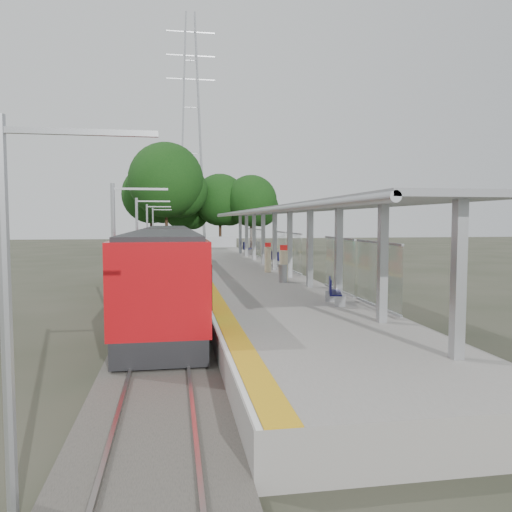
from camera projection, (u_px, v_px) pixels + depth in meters
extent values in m
plane|color=#474438|center=(339.00, 379.00, 12.69)|extent=(200.00, 200.00, 0.00)
cube|color=#59544C|center=(168.00, 282.00, 31.63)|extent=(3.00, 70.00, 0.24)
cube|color=gray|center=(238.00, 275.00, 32.34)|extent=(6.00, 50.00, 1.00)
cube|color=gold|center=(199.00, 268.00, 31.88)|extent=(0.60, 50.00, 0.02)
cube|color=#9EA0A5|center=(210.00, 242.00, 56.81)|extent=(6.00, 0.10, 1.20)
cube|color=black|center=(164.00, 309.00, 19.16)|extent=(2.50, 13.50, 0.70)
cube|color=#B20C12|center=(164.00, 267.00, 19.04)|extent=(2.65, 13.50, 2.50)
cube|color=black|center=(164.00, 266.00, 19.04)|extent=(2.72, 12.96, 1.20)
cube|color=black|center=(163.00, 233.00, 18.95)|extent=(2.40, 12.82, 0.15)
cube|color=#0D8B84|center=(200.00, 271.00, 19.27)|extent=(0.04, 1.30, 2.00)
cylinder|color=black|center=(162.00, 347.00, 14.53)|extent=(2.20, 0.70, 0.70)
cube|color=black|center=(168.00, 272.00, 33.03)|extent=(2.50, 13.50, 0.70)
cube|color=#B20C12|center=(168.00, 248.00, 32.92)|extent=(2.65, 13.50, 2.50)
cube|color=black|center=(168.00, 247.00, 32.91)|extent=(2.72, 12.96, 1.20)
cube|color=black|center=(168.00, 228.00, 32.83)|extent=(2.40, 12.82, 0.15)
cube|color=#0D8B84|center=(189.00, 250.00, 33.15)|extent=(0.04, 1.30, 2.00)
cylinder|color=black|center=(167.00, 285.00, 28.40)|extent=(2.20, 0.70, 0.70)
cube|color=black|center=(166.00, 260.00, 26.00)|extent=(2.30, 0.80, 2.40)
cube|color=#9EA0A5|center=(458.00, 280.00, 10.85)|extent=(0.25, 0.25, 3.50)
cube|color=#9EA0A5|center=(383.00, 264.00, 14.79)|extent=(0.25, 0.25, 3.50)
cube|color=#9EA0A5|center=(339.00, 255.00, 18.72)|extent=(0.25, 0.25, 3.50)
cube|color=#9EA0A5|center=(310.00, 249.00, 22.66)|extent=(0.25, 0.25, 3.50)
cube|color=#9EA0A5|center=(290.00, 245.00, 26.60)|extent=(0.25, 0.25, 3.50)
cube|color=#9EA0A5|center=(275.00, 242.00, 30.53)|extent=(0.25, 0.25, 3.50)
cube|color=#9EA0A5|center=(263.00, 239.00, 34.47)|extent=(0.25, 0.25, 3.50)
cube|color=#9EA0A5|center=(254.00, 237.00, 38.41)|extent=(0.25, 0.25, 3.50)
cube|color=#9EA0A5|center=(246.00, 236.00, 42.34)|extent=(0.25, 0.25, 3.50)
cube|color=#9EA0A5|center=(240.00, 234.00, 46.28)|extent=(0.25, 0.25, 3.50)
cube|color=gray|center=(275.00, 211.00, 28.37)|extent=(3.20, 38.00, 0.16)
cylinder|color=#9EA0A5|center=(248.00, 212.00, 28.12)|extent=(0.24, 38.00, 0.24)
cube|color=silver|center=(377.00, 275.00, 16.91)|extent=(0.05, 3.70, 2.20)
cube|color=silver|center=(339.00, 265.00, 20.84)|extent=(0.05, 3.70, 2.20)
cube|color=silver|center=(294.00, 252.00, 28.72)|extent=(0.05, 3.70, 2.20)
cube|color=silver|center=(279.00, 249.00, 32.65)|extent=(0.05, 3.70, 2.20)
cube|color=silver|center=(259.00, 243.00, 40.53)|extent=(0.05, 3.70, 2.20)
cube|color=silver|center=(251.00, 241.00, 44.46)|extent=(0.05, 3.70, 2.20)
cylinder|color=#382316|center=(152.00, 232.00, 65.05)|extent=(0.36, 0.36, 4.95)
sphere|color=#1A4112|center=(151.00, 194.00, 64.70)|extent=(7.52, 7.52, 7.52)
cylinder|color=#382316|center=(167.00, 229.00, 60.03)|extent=(0.36, 0.36, 5.91)
sphere|color=#1A4112|center=(166.00, 180.00, 59.61)|extent=(8.98, 8.98, 8.98)
cylinder|color=#382316|center=(184.00, 236.00, 66.62)|extent=(0.36, 0.36, 3.81)
sphere|color=#1A4112|center=(184.00, 208.00, 66.35)|extent=(5.79, 5.79, 5.79)
cylinder|color=#382316|center=(220.00, 234.00, 65.63)|extent=(0.36, 0.36, 4.49)
sphere|color=#1A4112|center=(220.00, 200.00, 65.31)|extent=(6.83, 6.83, 6.83)
cylinder|color=#382316|center=(251.00, 235.00, 64.59)|extent=(0.36, 0.36, 4.38)
sphere|color=#1A4112|center=(251.00, 201.00, 64.27)|extent=(6.65, 6.65, 6.65)
cylinder|color=#9EA0A5|center=(6.00, 323.00, 6.55)|extent=(0.16, 0.16, 5.40)
cube|color=#9EA0A5|center=(81.00, 132.00, 6.54)|extent=(2.00, 0.08, 0.08)
cylinder|color=#9EA0A5|center=(114.00, 257.00, 18.36)|extent=(0.16, 0.16, 5.40)
cube|color=#9EA0A5|center=(140.00, 189.00, 18.34)|extent=(2.00, 0.08, 0.08)
cylinder|color=#9EA0A5|center=(137.00, 243.00, 30.17)|extent=(0.16, 0.16, 5.40)
cube|color=#9EA0A5|center=(153.00, 201.00, 30.15)|extent=(2.00, 0.08, 0.08)
cylinder|color=#9EA0A5|center=(147.00, 236.00, 41.98)|extent=(0.16, 0.16, 5.40)
cube|color=#9EA0A5|center=(159.00, 207.00, 41.96)|extent=(2.00, 0.08, 0.08)
cylinder|color=#9EA0A5|center=(153.00, 233.00, 53.79)|extent=(0.16, 0.16, 5.40)
cube|color=#9EA0A5|center=(162.00, 210.00, 53.77)|extent=(2.00, 0.08, 0.08)
cube|color=#0F0E46|center=(335.00, 293.00, 18.10)|extent=(0.79, 1.46, 0.06)
cube|color=#0F0E46|center=(330.00, 285.00, 18.05)|extent=(0.44, 1.36, 0.51)
cube|color=#9EA0A5|center=(340.00, 301.00, 17.57)|extent=(0.38, 0.16, 0.41)
cube|color=#9EA0A5|center=(330.00, 296.00, 18.67)|extent=(0.38, 0.16, 0.41)
cube|color=#0F0E46|center=(277.00, 260.00, 33.40)|extent=(0.73, 1.47, 0.06)
cube|color=#0F0E46|center=(274.00, 255.00, 33.35)|extent=(0.37, 1.39, 0.52)
cube|color=#9EA0A5|center=(279.00, 263.00, 32.87)|extent=(0.38, 0.14, 0.41)
cube|color=#9EA0A5|center=(275.00, 262.00, 33.97)|extent=(0.38, 0.14, 0.41)
cube|color=#0F0E46|center=(248.00, 249.00, 44.87)|extent=(1.07, 1.73, 0.07)
cube|color=#0F0E46|center=(245.00, 245.00, 44.81)|extent=(0.66, 1.57, 0.61)
cube|color=#9EA0A5|center=(249.00, 252.00, 44.23)|extent=(0.44, 0.22, 0.49)
cube|color=#9EA0A5|center=(247.00, 251.00, 45.54)|extent=(0.44, 0.22, 0.49)
cylinder|color=beige|center=(284.00, 266.00, 24.66)|extent=(0.41, 0.41, 1.55)
cube|color=red|center=(284.00, 248.00, 24.59)|extent=(0.37, 0.13, 0.26)
cylinder|color=beige|center=(268.00, 260.00, 29.31)|extent=(0.39, 0.39, 1.47)
cube|color=red|center=(268.00, 245.00, 29.25)|extent=(0.35, 0.13, 0.25)
cylinder|color=#9EA0A5|center=(283.00, 273.00, 24.53)|extent=(0.50, 0.50, 0.87)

